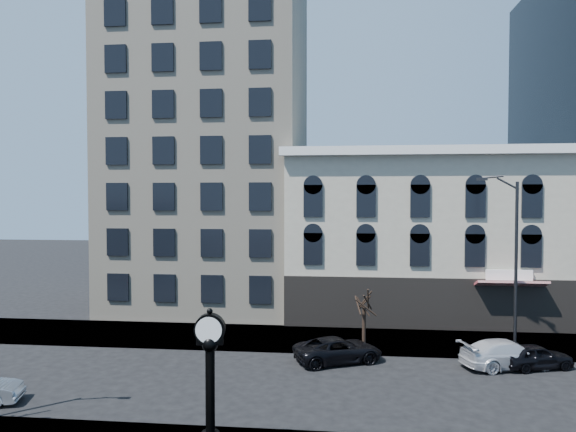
# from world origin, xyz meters

# --- Properties ---
(ground) EXTENTS (160.00, 160.00, 0.00)m
(ground) POSITION_xyz_m (0.00, 0.00, 0.00)
(ground) COLOR black
(ground) RESTS_ON ground
(sidewalk_far) EXTENTS (160.00, 6.00, 0.12)m
(sidewalk_far) POSITION_xyz_m (0.00, 8.00, 0.06)
(sidewalk_far) COLOR gray
(sidewalk_far) RESTS_ON ground
(cream_tower) EXTENTS (15.90, 15.40, 42.50)m
(cream_tower) POSITION_xyz_m (-6.11, 18.88, 19.32)
(cream_tower) COLOR beige
(cream_tower) RESTS_ON ground
(victorian_row) EXTENTS (22.60, 11.19, 12.50)m
(victorian_row) POSITION_xyz_m (12.00, 15.89, 6.00)
(victorian_row) COLOR #BDB39B
(victorian_row) RESTS_ON ground
(street_clock) EXTENTS (1.15, 1.15, 5.05)m
(street_clock) POSITION_xyz_m (0.42, -6.96, 2.40)
(street_clock) COLOR black
(street_clock) RESTS_ON sidewalk_near
(street_lamp_far) EXTENTS (2.61, 1.07, 10.39)m
(street_lamp_far) POSITION_xyz_m (14.29, 6.74, 7.96)
(street_lamp_far) COLOR black
(street_lamp_far) RESTS_ON sidewalk_far
(bare_tree_far) EXTENTS (2.16, 2.16, 3.70)m
(bare_tree_far) POSITION_xyz_m (6.34, 7.08, 2.90)
(bare_tree_far) COLOR black
(bare_tree_far) RESTS_ON sidewalk_far
(car_far_a) EXTENTS (5.35, 3.99, 1.35)m
(car_far_a) POSITION_xyz_m (4.80, 3.71, 0.68)
(car_far_a) COLOR black
(car_far_a) RESTS_ON ground
(car_far_b) EXTENTS (5.41, 3.41, 1.46)m
(car_far_b) POSITION_xyz_m (13.73, 3.71, 0.73)
(car_far_b) COLOR silver
(car_far_b) RESTS_ON ground
(car_far_c) EXTENTS (4.13, 2.59, 1.31)m
(car_far_c) POSITION_xyz_m (15.16, 3.72, 0.66)
(car_far_c) COLOR black
(car_far_c) RESTS_ON ground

